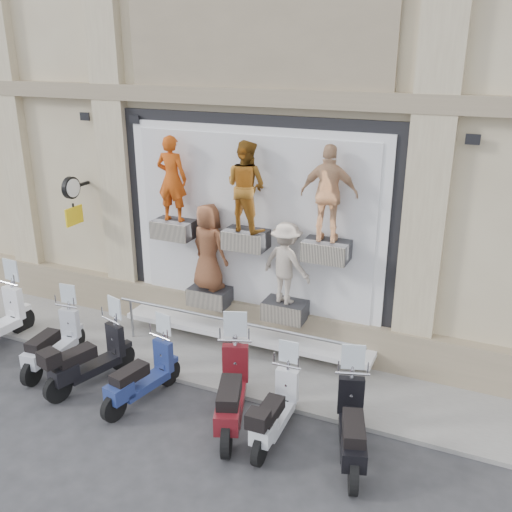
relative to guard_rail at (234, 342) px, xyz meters
The scene contains 12 objects.
ground 2.05m from the guard_rail, 90.00° to the right, with size 90.00×90.00×0.00m, color #2D2D30.
sidewalk 0.44m from the guard_rail, 90.00° to the left, with size 16.00×2.20×0.08m, color #989690.
building 7.46m from the guard_rail, 90.00° to the left, with size 14.00×8.60×12.00m, color beige, non-canonical shape.
shop_vitrine 2.07m from the guard_rail, 85.41° to the left, with size 5.60×0.83×4.30m.
guard_rail is the anchor object (origin of this frame).
clock_sign_bracket 4.57m from the guard_rail, behind, with size 0.10×0.80×1.02m.
scooter_c 3.37m from the guard_rail, 154.39° to the right, with size 0.52×1.78×1.45m, color #AEB1BD, non-canonical shape.
scooter_d 2.62m from the guard_rail, 140.34° to the right, with size 0.54×1.84×1.50m, color black, non-canonical shape.
scooter_e 1.95m from the guard_rail, 116.95° to the right, with size 0.51×1.75×1.42m, color navy, non-canonical shape.
scooter_f 1.88m from the guard_rail, 65.01° to the right, with size 0.60×2.05×1.66m, color #590F15, non-canonical shape.
scooter_g 2.31m from the guard_rail, 48.08° to the right, with size 0.50×1.72×1.40m, color silver, non-canonical shape.
scooter_h 3.21m from the guard_rail, 31.74° to the right, with size 0.55×1.89×1.53m, color black, non-canonical shape.
Camera 1 is at (4.21, -6.50, 5.70)m, focal length 40.00 mm.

